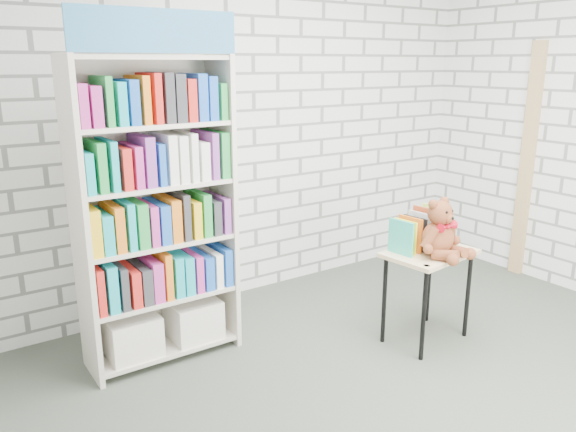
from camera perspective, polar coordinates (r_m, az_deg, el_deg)
ground at (r=3.62m, az=14.23°, el=-17.15°), size 4.50×4.50×0.00m
room_shell at (r=3.08m, az=16.44°, el=12.24°), size 4.52×4.02×2.81m
bookshelf at (r=3.66m, az=-13.30°, el=0.49°), size 0.98×0.38×2.21m
display_table at (r=4.02m, az=14.12°, el=-4.74°), size 0.66×0.49×0.66m
table_books at (r=4.01m, az=13.16°, el=-1.42°), size 0.45×0.24×0.26m
teddy_bear at (r=3.87m, az=15.29°, el=-1.72°), size 0.37×0.34×0.39m
door_trim at (r=5.51m, az=23.12°, el=5.04°), size 0.05×0.12×2.10m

